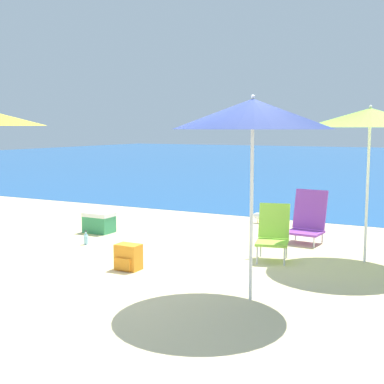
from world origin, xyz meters
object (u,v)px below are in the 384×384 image
water_bottle (86,239)px  cooler_box (99,222)px  beach_umbrella_navy (253,114)px  beach_umbrella_lime (370,118)px  seagull (259,216)px  backpack_orange (128,257)px  beach_chair_lime (273,232)px  beach_chair_purple (308,219)px

water_bottle → cooler_box: 0.95m
beach_umbrella_navy → cooler_box: size_ratio=4.33×
beach_umbrella_lime → seagull: beach_umbrella_lime is taller
beach_umbrella_navy → beach_umbrella_lime: size_ratio=1.02×
beach_umbrella_navy → water_bottle: bearing=158.0°
backpack_orange → seagull: 3.93m
beach_chair_lime → seagull: beach_chair_lime is taller
beach_umbrella_lime → beach_chair_purple: (-1.03, 0.86, -1.56)m
seagull → beach_umbrella_navy: bearing=-70.6°
beach_chair_purple → water_bottle: bearing=-145.4°
beach_chair_purple → backpack_orange: size_ratio=2.50×
backpack_orange → water_bottle: size_ratio=1.52×
water_bottle → cooler_box: size_ratio=0.44×
beach_umbrella_lime → water_bottle: (-4.02, -0.90, -1.84)m
cooler_box → backpack_orange: bearing=-44.2°
beach_umbrella_navy → beach_chair_purple: 3.46m
beach_umbrella_navy → beach_umbrella_lime: 2.34m
backpack_orange → water_bottle: backpack_orange is taller
cooler_box → seagull: 3.02m
beach_umbrella_lime → water_bottle: size_ratio=9.64×
beach_umbrella_navy → cooler_box: bearing=149.3°
beach_umbrella_navy → backpack_orange: beach_umbrella_navy is taller
beach_umbrella_lime → backpack_orange: (-2.60, -1.81, -1.77)m
beach_chair_purple → backpack_orange: 3.11m
beach_umbrella_lime → beach_chair_lime: 1.98m
cooler_box → seagull: bearing=45.3°
beach_umbrella_navy → beach_chair_lime: bearing=101.8°
backpack_orange → beach_chair_lime: bearing=43.7°
beach_umbrella_lime → beach_umbrella_navy: bearing=-109.4°
beach_chair_purple → beach_chair_lime: bearing=-91.2°
backpack_orange → seagull: backpack_orange is taller
beach_umbrella_lime → seagull: size_ratio=7.79×
beach_umbrella_lime → beach_chair_lime: beach_umbrella_lime is taller
beach_umbrella_navy → cooler_box: beach_umbrella_navy is taller
beach_chair_lime → seagull: (-1.15, 2.54, -0.24)m
cooler_box → beach_umbrella_lime: bearing=0.5°
beach_umbrella_lime → seagull: (-2.30, 2.11, -1.79)m
cooler_box → water_bottle: bearing=-64.8°
beach_chair_purple → beach_umbrella_lime: bearing=-35.8°
beach_chair_lime → cooler_box: beach_chair_lime is taller
beach_umbrella_navy → seagull: 4.92m
beach_chair_purple → seagull: size_ratio=3.06×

